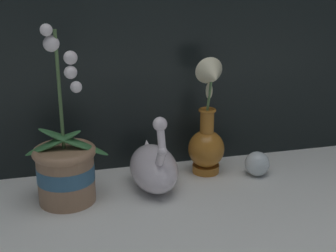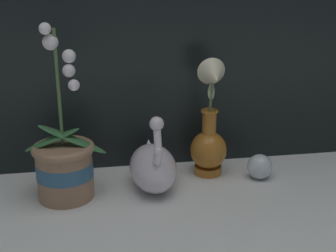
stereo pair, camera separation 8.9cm
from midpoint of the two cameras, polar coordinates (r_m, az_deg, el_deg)
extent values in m
plane|color=silver|center=(1.12, -1.77, -9.89)|extent=(2.80, 2.80, 0.00)
cylinder|color=#9E7556|center=(1.16, -14.51, -5.82)|extent=(0.14, 0.14, 0.14)
cylinder|color=#386689|center=(1.16, -14.53, -5.52)|extent=(0.14, 0.14, 0.04)
torus|color=#9E7556|center=(1.14, -14.76, -3.07)|extent=(0.15, 0.15, 0.02)
cylinder|color=#4C6B3D|center=(1.09, -15.40, 4.07)|extent=(0.01, 0.01, 0.28)
ellipsoid|color=#38703D|center=(1.12, -13.65, -1.95)|extent=(0.17, 0.06, 0.08)
ellipsoid|color=#38703D|center=(1.13, -16.06, -2.05)|extent=(0.14, 0.05, 0.06)
sphere|color=white|center=(1.06, -17.05, 11.12)|extent=(0.03, 0.03, 0.03)
sphere|color=white|center=(1.07, -16.43, 9.59)|extent=(0.04, 0.04, 0.04)
sphere|color=white|center=(1.07, -14.19, 8.06)|extent=(0.03, 0.03, 0.03)
sphere|color=white|center=(1.07, -14.17, 6.34)|extent=(0.03, 0.03, 0.03)
sphere|color=white|center=(1.06, -13.52, 4.62)|extent=(0.03, 0.03, 0.03)
ellipsoid|color=white|center=(1.19, -3.90, -5.20)|extent=(0.12, 0.20, 0.11)
cone|color=white|center=(1.26, -4.53, -3.15)|extent=(0.06, 0.08, 0.08)
cylinder|color=white|center=(1.10, -3.25, -4.07)|extent=(0.02, 0.06, 0.07)
sphere|color=white|center=(1.07, -3.07, -3.15)|extent=(0.02, 0.02, 0.02)
cylinder|color=white|center=(1.07, -3.22, -1.47)|extent=(0.02, 0.04, 0.07)
sphere|color=white|center=(1.07, -3.37, 0.20)|extent=(0.03, 0.03, 0.03)
cylinder|color=#B26B23|center=(1.30, 2.65, -5.19)|extent=(0.07, 0.07, 0.02)
ellipsoid|color=#B26B23|center=(1.28, 2.69, -2.83)|extent=(0.10, 0.10, 0.10)
cylinder|color=#B26B23|center=(1.25, 2.75, 0.52)|extent=(0.04, 0.04, 0.06)
torus|color=#B26B23|center=(1.24, 2.77, 1.91)|extent=(0.05, 0.05, 0.01)
cylinder|color=#567A47|center=(1.22, 2.96, 3.65)|extent=(0.01, 0.03, 0.09)
cone|color=beige|center=(1.18, 3.30, 6.20)|extent=(0.07, 0.07, 0.08)
ellipsoid|color=beige|center=(1.22, 2.94, 4.28)|extent=(0.02, 0.02, 0.04)
sphere|color=silver|center=(1.28, 8.86, -4.59)|extent=(0.07, 0.07, 0.07)
camera|label=1|loc=(0.04, -92.17, -0.76)|focal=50.00mm
camera|label=2|loc=(0.04, 87.83, 0.76)|focal=50.00mm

